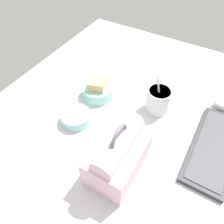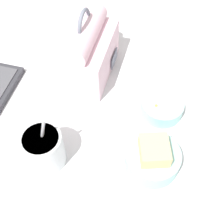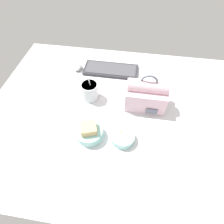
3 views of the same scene
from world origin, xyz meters
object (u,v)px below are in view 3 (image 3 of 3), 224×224
object	(u,v)px
bento_bowl_sandwich	(89,132)
computer_mouse	(78,67)
soup_cup	(90,91)
bento_bowl_snacks	(123,137)
lunch_bag	(146,95)
keyboard	(111,70)

from	to	relation	value
bento_bowl_sandwich	computer_mouse	size ratio (longest dim) A/B	1.88
bento_bowl_sandwich	computer_mouse	distance (cm)	51.20
soup_cup	bento_bowl_sandwich	world-z (taller)	soup_cup
bento_bowl_sandwich	soup_cup	bearing A→B (deg)	101.88
soup_cup	bento_bowl_sandwich	distance (cm)	25.42
bento_bowl_snacks	computer_mouse	distance (cm)	58.78
lunch_bag	computer_mouse	bearing A→B (deg)	152.03
bento_bowl_sandwich	computer_mouse	xyz separation A→B (cm)	(-18.87, 47.57, -1.32)
bento_bowl_snacks	computer_mouse	bearing A→B (deg)	126.54
lunch_bag	bento_bowl_snacks	xyz separation A→B (cm)	(-9.40, -23.65, -5.80)
lunch_bag	bento_bowl_sandwich	distance (cm)	35.35
keyboard	soup_cup	bearing A→B (deg)	-108.17
keyboard	bento_bowl_sandwich	size ratio (longest dim) A/B	2.67
keyboard	soup_cup	world-z (taller)	soup_cup
soup_cup	bento_bowl_sandwich	size ratio (longest dim) A/B	1.28
lunch_bag	soup_cup	size ratio (longest dim) A/B	1.28
lunch_bag	soup_cup	bearing A→B (deg)	178.52
computer_mouse	bento_bowl_sandwich	bearing A→B (deg)	-68.37
bento_bowl_snacks	soup_cup	bearing A→B (deg)	131.14
lunch_bag	computer_mouse	xyz separation A→B (cm)	(-44.40, 23.57, -6.02)
keyboard	bento_bowl_sandwich	xyz separation A→B (cm)	(-2.80, -49.22, 2.23)
lunch_bag	bento_bowl_snacks	bearing A→B (deg)	-111.68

